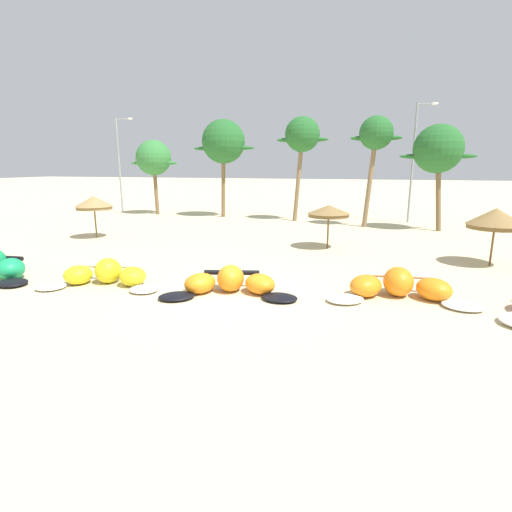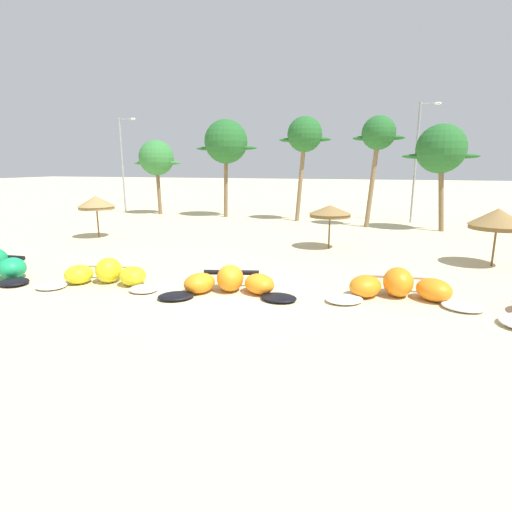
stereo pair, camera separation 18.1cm
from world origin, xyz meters
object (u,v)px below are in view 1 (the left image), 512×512
lamppost_west (120,161)px  lamppost_west_center (415,158)px  kite_left_of_center (230,283)px  kite_center (399,287)px  palm_center_left (376,136)px  beach_umbrella_near_palms (496,218)px  beach_umbrella_near_van (94,203)px  palm_leftmost (154,158)px  beach_umbrella_middle (329,211)px  kite_left (105,275)px  palm_center_right (438,150)px  palm_left_of_gap (302,136)px  palm_left (223,142)px

lamppost_west → lamppost_west_center: lamppost_west_center is taller
kite_left_of_center → kite_center: bearing=10.8°
kite_center → palm_center_left: (-1.18, 17.76, 6.57)m
kite_center → beach_umbrella_near_palms: beach_umbrella_near_palms is taller
kite_left_of_center → kite_center: size_ratio=0.94×
palm_center_left → lamppost_west_center: size_ratio=0.87×
beach_umbrella_near_van → palm_leftmost: palm_leftmost is taller
kite_center → beach_umbrella_middle: (-3.54, 8.41, 1.79)m
lamppost_west → kite_left: bearing=-57.6°
beach_umbrella_middle → palm_leftmost: palm_leftmost is taller
kite_left_of_center → lamppost_west_center: size_ratio=0.54×
beach_umbrella_near_van → palm_center_right: size_ratio=0.37×
lamppost_west_center → kite_left_of_center: bearing=-109.9°
beach_umbrella_middle → palm_left_of_gap: bearing=107.6°
beach_umbrella_near_van → lamppost_west: lamppost_west is taller
kite_left → beach_umbrella_near_van: 11.96m
beach_umbrella_middle → palm_center_right: (6.73, 8.84, 3.68)m
kite_left → beach_umbrella_middle: (7.95, 9.97, 1.81)m
beach_umbrella_middle → kite_left_of_center: bearing=-105.5°
beach_umbrella_near_van → palm_center_right: bearing=23.6°
palm_left → lamppost_west: bearing=178.7°
kite_left_of_center → palm_left: size_ratio=0.59×
lamppost_west_center → palm_left: bearing=-177.1°
kite_left_of_center → kite_center: kite_center is taller
beach_umbrella_near_van → beach_umbrella_near_palms: (23.48, -1.16, -0.05)m
beach_umbrella_middle → palm_left: palm_left is taller
palm_center_left → palm_leftmost: bearing=171.8°
beach_umbrella_near_van → beach_umbrella_middle: size_ratio=1.10×
kite_left → beach_umbrella_near_palms: (16.06, 8.00, 1.92)m
palm_left → lamppost_west_center: size_ratio=0.91×
lamppost_west_center → palm_leftmost: bearing=-178.2°
palm_left_of_gap → lamppost_west: bearing=176.8°
lamppost_west → lamppost_west_center: bearing=1.2°
palm_center_right → lamppost_west: 29.13m
palm_leftmost → lamppost_west: bearing=178.0°
beach_umbrella_near_palms → palm_leftmost: 30.21m
kite_left_of_center → beach_umbrella_near_palms: beach_umbrella_near_palms is taller
kite_left → lamppost_west: bearing=122.4°
palm_leftmost → palm_center_left: 20.95m
kite_left_of_center → palm_left_of_gap: palm_left_of_gap is taller
beach_umbrella_middle → beach_umbrella_near_palms: beach_umbrella_near_palms is taller
beach_umbrella_middle → palm_center_right: palm_center_right is taller
lamppost_west_center → kite_left: bearing=-120.4°
kite_left → beach_umbrella_near_van: bearing=129.0°
beach_umbrella_near_van → kite_left: bearing=-51.0°
kite_left → beach_umbrella_near_palms: size_ratio=1.83×
palm_center_right → palm_left: bearing=169.3°
lamppost_west → palm_left: bearing=-1.3°
kite_left_of_center → palm_left: bearing=110.9°
palm_center_right → lamppost_west: size_ratio=0.82×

